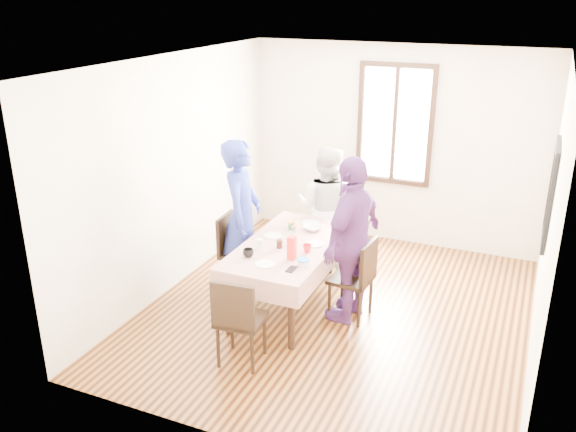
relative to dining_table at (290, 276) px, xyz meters
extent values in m
plane|color=black|center=(0.53, 0.10, -0.38)|extent=(4.50, 4.50, 0.00)
plane|color=beige|center=(0.53, 2.35, 0.98)|extent=(4.00, 0.00, 4.00)
plane|color=beige|center=(2.53, 0.10, 0.98)|extent=(0.00, 4.50, 4.50)
cube|color=black|center=(0.53, 2.33, 1.27)|extent=(1.02, 0.06, 1.62)
cube|color=white|center=(0.53, 2.34, 1.27)|extent=(0.90, 0.02, 1.50)
cube|color=red|center=(2.51, 0.40, 1.18)|extent=(0.04, 0.76, 0.96)
cube|color=black|center=(0.00, 0.00, 0.00)|extent=(0.83, 1.68, 0.75)
cube|color=#5D0700|center=(0.00, 0.00, 0.38)|extent=(0.95, 1.80, 0.01)
cube|color=black|center=(-0.69, 0.16, 0.08)|extent=(0.44, 0.44, 0.91)
cube|color=black|center=(0.69, 0.05, 0.08)|extent=(0.45, 0.45, 0.91)
cube|color=black|center=(0.00, 1.16, 0.08)|extent=(0.47, 0.47, 0.91)
cube|color=black|center=(0.00, -1.16, 0.08)|extent=(0.46, 0.46, 0.91)
imported|color=navy|center=(-0.67, 0.16, 0.53)|extent=(0.58, 0.75, 1.82)
imported|color=beige|center=(0.00, 1.14, 0.42)|extent=(0.79, 0.62, 1.58)
imported|color=#572B6A|center=(0.67, 0.05, 0.53)|extent=(0.63, 1.12, 1.81)
imported|color=black|center=(-0.26, -0.49, 0.43)|extent=(0.12, 0.12, 0.09)
imported|color=red|center=(0.25, -0.13, 0.43)|extent=(0.13, 0.13, 0.09)
imported|color=#0C7226|center=(-0.13, 0.37, 0.42)|extent=(0.11, 0.11, 0.07)
imported|color=white|center=(0.09, 0.46, 0.41)|extent=(0.26, 0.26, 0.05)
cube|color=red|center=(0.17, -0.35, 0.51)|extent=(0.08, 0.08, 0.25)
cylinder|color=white|center=(0.34, -0.44, 0.42)|extent=(0.11, 0.11, 0.06)
cylinder|color=black|center=(-0.06, -0.15, 0.43)|extent=(0.06, 0.06, 0.09)
cylinder|color=silver|center=(-0.25, -0.22, 0.44)|extent=(0.07, 0.07, 0.10)
cube|color=black|center=(0.27, -0.58, 0.39)|extent=(0.07, 0.15, 0.01)
cylinder|color=silver|center=(0.01, 0.07, 0.45)|extent=(0.06, 0.06, 0.12)
cylinder|color=white|center=(-0.26, 0.12, 0.39)|extent=(0.20, 0.20, 0.01)
cylinder|color=white|center=(0.25, 0.09, 0.39)|extent=(0.20, 0.20, 0.01)
cylinder|color=white|center=(-0.01, 0.64, 0.39)|extent=(0.20, 0.20, 0.01)
cylinder|color=white|center=(-0.02, -0.58, 0.39)|extent=(0.20, 0.20, 0.01)
cylinder|color=blue|center=(0.34, -0.44, 0.45)|extent=(0.12, 0.12, 0.01)
camera|label=1|loc=(2.36, -5.49, 2.99)|focal=37.51mm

